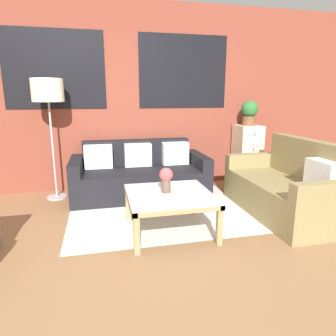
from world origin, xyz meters
TOP-DOWN VIEW (x-y plane):
  - ground_plane at (0.00, 0.00)m, footprint 16.00×16.00m
  - wall_back_brick at (0.00, 2.44)m, footprint 8.40×0.09m
  - rug at (0.31, 1.21)m, footprint 2.21×1.79m
  - couch_dark at (0.17, 1.95)m, footprint 1.94×0.88m
  - settee_vintage at (1.84, 0.80)m, footprint 0.80×1.65m
  - coffee_table at (0.31, 0.62)m, footprint 0.89×0.89m
  - floor_lamp at (-1.02, 2.06)m, footprint 0.42×0.42m
  - drawer_cabinet at (1.99, 2.15)m, footprint 0.38×0.43m
  - potted_plant at (1.99, 2.16)m, footprint 0.26×0.26m
  - flower_vase at (0.28, 0.67)m, footprint 0.14×0.14m

SIDE VIEW (x-z plane):
  - ground_plane at x=0.00m, z-range 0.00..0.00m
  - rug at x=0.31m, z-range 0.00..0.00m
  - couch_dark at x=0.17m, z-range -0.10..0.68m
  - settee_vintage at x=1.84m, z-range -0.15..0.77m
  - coffee_table at x=0.31m, z-range 0.15..0.58m
  - drawer_cabinet at x=1.99m, z-range 0.00..0.97m
  - flower_vase at x=0.28m, z-range 0.46..0.72m
  - potted_plant at x=1.99m, z-range 0.98..1.38m
  - wall_back_brick at x=0.00m, z-range 0.01..2.81m
  - floor_lamp at x=-1.02m, z-range 0.62..2.28m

